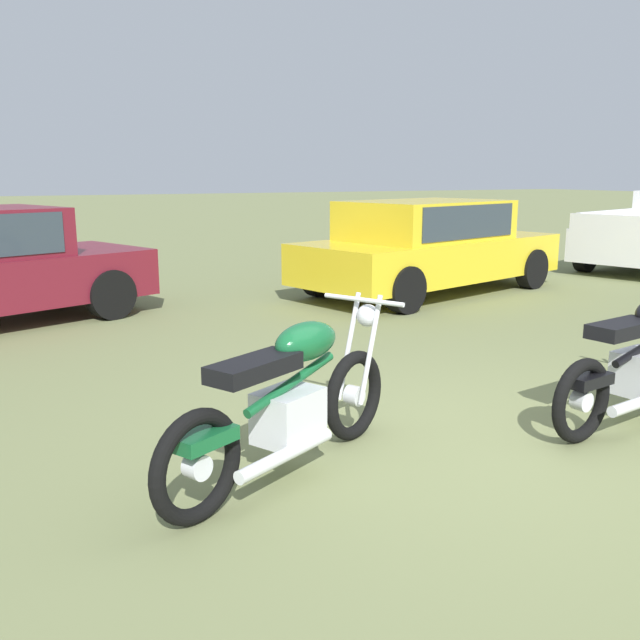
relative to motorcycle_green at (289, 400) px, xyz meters
The scene contains 3 objects.
ground_plane 1.49m from the motorcycle_green, ahead, with size 120.00×120.00×0.00m, color olive.
motorcycle_green is the anchor object (origin of this frame).
car_yellow 6.94m from the motorcycle_green, 47.67° to the left, with size 4.81×2.92×1.43m.
Camera 1 is at (-3.05, -3.49, 1.83)m, focal length 38.94 mm.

